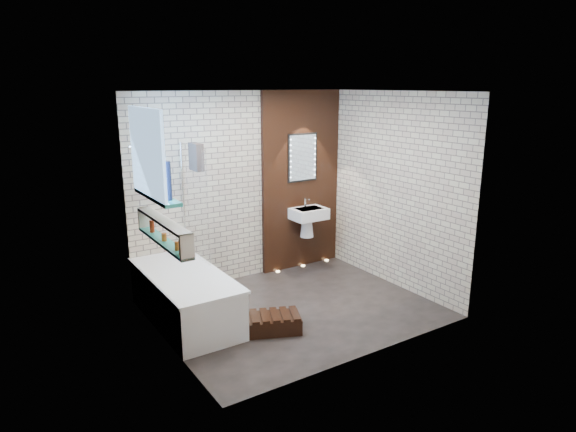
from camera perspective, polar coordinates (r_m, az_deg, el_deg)
ground at (r=6.31m, az=0.75°, el=-10.45°), size 3.20×3.20×0.00m
room_shell at (r=5.88m, az=0.79°, el=1.10°), size 3.24×3.20×2.60m
walnut_panel at (r=7.43m, az=1.47°, el=3.96°), size 1.30×0.06×2.60m
clerestory_window at (r=5.40m, az=-15.39°, el=5.88°), size 0.18×1.00×0.94m
display_niche at (r=5.38m, az=-13.84°, el=-1.72°), size 0.14×1.30×0.26m
bathtub at (r=6.05m, az=-11.51°, el=-8.90°), size 0.79×1.74×0.70m
bath_screen at (r=6.25m, az=-10.44°, el=1.50°), size 0.01×0.78×1.40m
towel at (r=6.06m, az=-10.31°, el=6.57°), size 0.09×0.25×0.32m
shower_head at (r=6.04m, az=-14.77°, el=7.74°), size 0.18×0.18×0.02m
washbasin at (r=7.38m, az=2.30°, el=-0.18°), size 0.50×0.36×0.58m
led_mirror at (r=7.34m, az=1.66°, el=6.60°), size 0.50×0.02×0.70m
walnut_step at (r=5.76m, az=-2.65°, el=-12.09°), size 0.87×0.63×0.18m
niche_bottles at (r=5.25m, az=-13.27°, el=-2.51°), size 0.06×0.94×0.14m
sill_vases at (r=5.37m, az=-14.22°, el=3.65°), size 0.19×0.53×0.39m
floor_uplights at (r=7.72m, az=1.70°, el=-5.61°), size 0.96×0.06×0.01m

